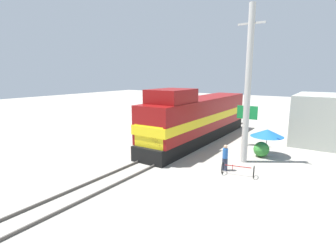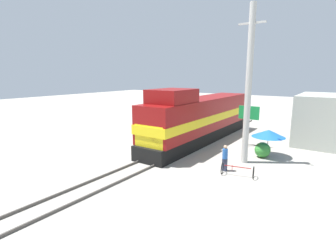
# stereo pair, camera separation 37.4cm
# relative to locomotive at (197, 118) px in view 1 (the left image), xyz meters

# --- Properties ---
(ground_plane) EXTENTS (120.00, 120.00, 0.00)m
(ground_plane) POSITION_rel_locomotive_xyz_m (0.00, -2.39, -2.17)
(ground_plane) COLOR gray
(rail_near) EXTENTS (0.08, 32.43, 0.15)m
(rail_near) POSITION_rel_locomotive_xyz_m (-0.72, -2.39, -2.10)
(rail_near) COLOR #4C4742
(rail_near) RESTS_ON ground_plane
(rail_far) EXTENTS (0.08, 32.43, 0.15)m
(rail_far) POSITION_rel_locomotive_xyz_m (0.72, -2.39, -2.10)
(rail_far) COLOR #4C4742
(rail_far) RESTS_ON ground_plane
(locomotive) EXTENTS (2.97, 16.50, 5.08)m
(locomotive) POSITION_rel_locomotive_xyz_m (0.00, 0.00, 0.00)
(locomotive) COLOR black
(locomotive) RESTS_ON ground_plane
(utility_pole) EXTENTS (1.80, 0.43, 10.75)m
(utility_pole) POSITION_rel_locomotive_xyz_m (5.48, -3.36, 3.25)
(utility_pole) COLOR #B2B2AD
(utility_pole) RESTS_ON ground_plane
(vendor_umbrella) EXTENTS (2.47, 2.47, 2.09)m
(vendor_umbrella) POSITION_rel_locomotive_xyz_m (6.47, -1.03, -0.36)
(vendor_umbrella) COLOR #4C4C4C
(vendor_umbrella) RESTS_ON ground_plane
(billboard_sign) EXTENTS (1.77, 0.12, 3.52)m
(billboard_sign) POSITION_rel_locomotive_xyz_m (4.24, 1.04, 0.47)
(billboard_sign) COLOR #595959
(billboard_sign) RESTS_ON ground_plane
(shrub_cluster) EXTENTS (1.16, 1.16, 1.16)m
(shrub_cluster) POSITION_rel_locomotive_xyz_m (6.23, -1.46, -1.59)
(shrub_cluster) COLOR #388C38
(shrub_cluster) RESTS_ON ground_plane
(person_bystander) EXTENTS (0.34, 0.34, 1.73)m
(person_bystander) POSITION_rel_locomotive_xyz_m (4.99, -5.77, -1.23)
(person_bystander) COLOR #2D3347
(person_bystander) RESTS_ON ground_plane
(bicycle) EXTENTS (2.05, 1.14, 0.75)m
(bicycle) POSITION_rel_locomotive_xyz_m (6.00, -6.17, -1.79)
(bicycle) COLOR black
(bicycle) RESTS_ON ground_plane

